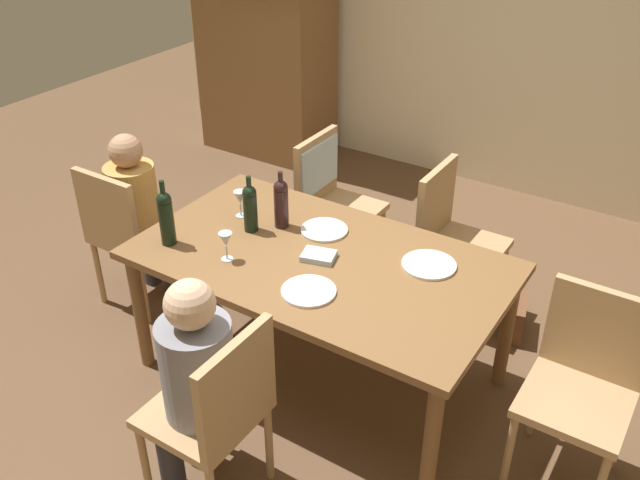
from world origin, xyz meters
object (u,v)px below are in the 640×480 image
at_px(chair_near, 218,408).
at_px(wine_glass_near_left, 240,198).
at_px(wine_bottle_tall_green, 281,202).
at_px(dinner_plate_guest_left, 309,291).
at_px(dining_table, 320,270).
at_px(dinner_plate_guest_right, 324,230).
at_px(chair_far_right, 451,233).
at_px(handbag, 514,316).
at_px(person_man_bearded, 138,206).
at_px(wine_bottle_dark_red, 166,216).
at_px(wine_bottle_short_olive, 250,207).
at_px(chair_far_left, 326,187).
at_px(armoire_cabinet, 265,27).
at_px(dinner_plate_host, 429,265).
at_px(chair_right_end, 584,377).
at_px(person_woman_host, 194,376).
at_px(chair_left_end, 126,229).
at_px(wine_glass_centre, 226,241).

xyz_separation_m(chair_near, wine_glass_near_left, (-0.67, 1.02, 0.31)).
distance_m(wine_bottle_tall_green, dinner_plate_guest_left, 0.63).
bearing_deg(dining_table, dinner_plate_guest_right, 117.84).
bearing_deg(chair_far_right, handbag, 90.00).
relative_size(person_man_bearded, handbag, 3.90).
height_order(chair_far_right, wine_bottle_dark_red, wine_bottle_dark_red).
distance_m(wine_bottle_short_olive, dinner_plate_guest_left, 0.65).
relative_size(chair_far_left, wine_bottle_dark_red, 2.62).
xyz_separation_m(armoire_cabinet, dinner_plate_guest_right, (1.89, -2.05, -0.35)).
relative_size(dinner_plate_host, dinner_plate_guest_left, 1.05).
xyz_separation_m(chair_right_end, person_man_bearded, (-2.58, -0.06, 0.10)).
height_order(armoire_cabinet, person_woman_host, armoire_cabinet).
relative_size(dinner_plate_guest_right, handbag, 0.88).
bearing_deg(handbag, chair_near, -110.44).
bearing_deg(wine_bottle_dark_red, chair_far_right, 49.24).
distance_m(chair_left_end, wine_bottle_short_olive, 0.92).
xyz_separation_m(wine_bottle_short_olive, handbag, (1.21, 0.87, -0.77)).
xyz_separation_m(chair_right_end, dinner_plate_guest_right, (-1.41, 0.14, 0.21)).
relative_size(dining_table, chair_left_end, 1.98).
height_order(wine_bottle_tall_green, wine_bottle_short_olive, wine_bottle_tall_green).
distance_m(person_man_bearded, wine_glass_near_left, 0.74).
height_order(armoire_cabinet, chair_far_left, armoire_cabinet).
bearing_deg(handbag, wine_glass_centre, -134.25).
xyz_separation_m(chair_right_end, wine_glass_centre, (-1.66, -0.35, 0.31)).
height_order(chair_near, dinner_plate_guest_left, chair_near).
bearing_deg(wine_bottle_tall_green, chair_right_end, -2.17).
xyz_separation_m(wine_bottle_tall_green, wine_bottle_short_olive, (-0.11, -0.12, -0.00)).
relative_size(dining_table, wine_glass_near_left, 12.23).
bearing_deg(wine_glass_near_left, dining_table, -11.39).
bearing_deg(handbag, dinner_plate_guest_right, -142.35).
relative_size(wine_bottle_dark_red, wine_glass_near_left, 2.35).
bearing_deg(chair_right_end, dinner_plate_guest_left, 17.07).
bearing_deg(handbag, dining_table, -130.10).
distance_m(dinner_plate_host, handbag, 0.98).
bearing_deg(wine_bottle_tall_green, wine_bottle_short_olive, -132.72).
relative_size(chair_right_end, wine_bottle_tall_green, 2.92).
xyz_separation_m(chair_right_end, wine_bottle_short_olive, (-1.74, -0.06, 0.35)).
xyz_separation_m(chair_left_end, dinner_plate_guest_right, (1.17, 0.31, 0.21)).
distance_m(chair_near, wine_glass_near_left, 1.26).
distance_m(chair_left_end, dinner_plate_guest_right, 1.23).
relative_size(wine_bottle_tall_green, wine_glass_near_left, 2.11).
height_order(chair_right_end, handbag, chair_right_end).
bearing_deg(chair_near, wine_bottle_dark_red, 53.06).
relative_size(dining_table, dinner_plate_guest_right, 7.39).
bearing_deg(dinner_plate_guest_right, dinner_plate_host, -0.53).
relative_size(armoire_cabinet, wine_bottle_tall_green, 6.92).
relative_size(chair_right_end, chair_far_right, 1.00).
xyz_separation_m(chair_far_right, handbag, (0.44, -0.00, -0.42)).
relative_size(chair_right_end, handbag, 3.29).
distance_m(dining_table, dinner_plate_guest_right, 0.27).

